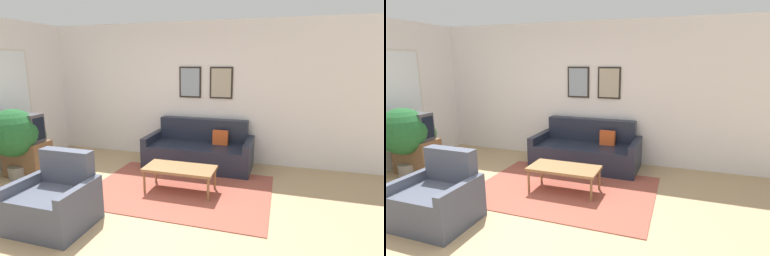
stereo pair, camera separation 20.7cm
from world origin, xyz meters
The scene contains 10 objects.
ground_plane centered at (0.00, 0.00, 0.00)m, with size 16.00×16.00×0.00m, color tan.
area_rug centered at (0.58, 1.13, 0.01)m, with size 2.72×1.91×0.01m.
wall_back centered at (0.01, 2.76, 1.35)m, with size 8.00×0.09×2.70m.
couch centered at (0.57, 2.30, 0.29)m, with size 1.97×0.90×0.86m.
coffee_table centered at (0.59, 1.09, 0.35)m, with size 1.07×0.51×0.39m.
tv_stand centered at (-2.16, 0.96, 0.31)m, with size 0.73×0.43×0.61m.
tv centered at (-2.16, 0.96, 0.85)m, with size 0.64×0.28×0.48m.
armchair centered at (-0.52, -0.26, 0.29)m, with size 0.88×0.76×0.88m.
potted_plant_tall centered at (-2.19, 0.77, 0.77)m, with size 0.79×0.79×1.20m.
potted_plant_by_window centered at (-2.40, 1.24, 0.60)m, with size 0.62×0.62×0.93m.
Camera 2 is at (2.21, -2.89, 1.94)m, focal length 28.00 mm.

